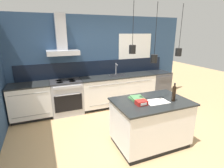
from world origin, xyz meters
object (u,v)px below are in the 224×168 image
(red_supply_box, at_px, (141,103))
(bottle_on_island, at_px, (174,93))
(oven_range, at_px, (67,97))
(book_stack, at_px, (137,99))
(dishwasher, at_px, (158,85))

(red_supply_box, bearing_deg, bottle_on_island, -6.14)
(oven_range, distance_m, bottle_on_island, 2.82)
(book_stack, bearing_deg, red_supply_box, -101.79)
(book_stack, xyz_separation_m, red_supply_box, (-0.05, -0.23, 0.01))
(oven_range, bearing_deg, book_stack, -60.64)
(dishwasher, distance_m, bottle_on_island, 2.62)
(oven_range, bearing_deg, dishwasher, 0.08)
(bottle_on_island, distance_m, red_supply_box, 0.66)
(oven_range, height_order, red_supply_box, red_supply_box)
(oven_range, xyz_separation_m, dishwasher, (2.97, 0.00, 0.00))
(book_stack, bearing_deg, oven_range, 119.36)
(oven_range, height_order, dishwasher, same)
(oven_range, xyz_separation_m, red_supply_box, (1.02, -2.12, 0.50))
(oven_range, distance_m, book_stack, 2.23)
(oven_range, distance_m, red_supply_box, 2.41)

